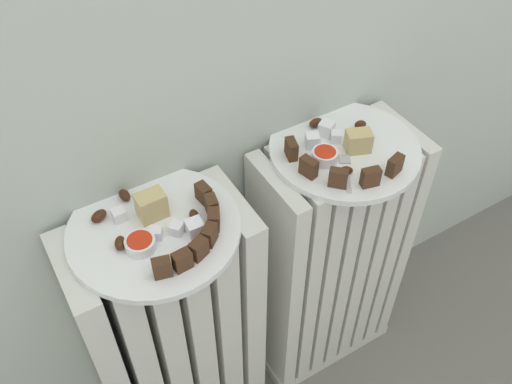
% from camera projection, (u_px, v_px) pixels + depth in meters
% --- Properties ---
extents(radiator_left, '(0.34, 0.18, 0.66)m').
position_uv_depth(radiator_left, '(176.00, 338.00, 1.13)').
color(radiator_left, silver).
rests_on(radiator_left, ground_plane).
extents(radiator_right, '(0.34, 0.18, 0.66)m').
position_uv_depth(radiator_right, '(328.00, 262.00, 1.27)').
color(radiator_right, silver).
rests_on(radiator_right, ground_plane).
extents(plate_left, '(0.28, 0.28, 0.01)m').
position_uv_depth(plate_left, '(154.00, 229.00, 0.89)').
color(plate_left, white).
rests_on(plate_left, radiator_left).
extents(plate_right, '(0.28, 0.28, 0.01)m').
position_uv_depth(plate_right, '(344.00, 149.00, 1.03)').
color(plate_right, white).
rests_on(plate_right, radiator_right).
extents(dark_cake_slice_left_0, '(0.03, 0.02, 0.03)m').
position_uv_depth(dark_cake_slice_left_0, '(162.00, 268.00, 0.81)').
color(dark_cake_slice_left_0, '#472B19').
rests_on(dark_cake_slice_left_0, plate_left).
extents(dark_cake_slice_left_1, '(0.03, 0.02, 0.03)m').
position_uv_depth(dark_cake_slice_left_1, '(182.00, 260.00, 0.82)').
color(dark_cake_slice_left_1, '#472B19').
rests_on(dark_cake_slice_left_1, plate_left).
extents(dark_cake_slice_left_2, '(0.03, 0.03, 0.03)m').
position_uv_depth(dark_cake_slice_left_2, '(199.00, 249.00, 0.83)').
color(dark_cake_slice_left_2, '#472B19').
rests_on(dark_cake_slice_left_2, plate_left).
extents(dark_cake_slice_left_3, '(0.03, 0.03, 0.03)m').
position_uv_depth(dark_cake_slice_left_3, '(209.00, 235.00, 0.85)').
color(dark_cake_slice_left_3, '#472B19').
rests_on(dark_cake_slice_left_3, plate_left).
extents(dark_cake_slice_left_4, '(0.03, 0.03, 0.03)m').
position_uv_depth(dark_cake_slice_left_4, '(214.00, 220.00, 0.87)').
color(dark_cake_slice_left_4, '#472B19').
rests_on(dark_cake_slice_left_4, plate_left).
extents(dark_cake_slice_left_5, '(0.02, 0.03, 0.03)m').
position_uv_depth(dark_cake_slice_left_5, '(212.00, 205.00, 0.90)').
color(dark_cake_slice_left_5, '#472B19').
rests_on(dark_cake_slice_left_5, plate_left).
extents(dark_cake_slice_left_6, '(0.02, 0.03, 0.03)m').
position_uv_depth(dark_cake_slice_left_6, '(204.00, 193.00, 0.91)').
color(dark_cake_slice_left_6, '#472B19').
rests_on(dark_cake_slice_left_6, plate_left).
extents(marble_cake_slice_left_0, '(0.05, 0.03, 0.05)m').
position_uv_depth(marble_cake_slice_left_0, '(151.00, 205.00, 0.89)').
color(marble_cake_slice_left_0, tan).
rests_on(marble_cake_slice_left_0, plate_left).
extents(turkish_delight_left_0, '(0.03, 0.03, 0.02)m').
position_uv_depth(turkish_delight_left_0, '(177.00, 228.00, 0.87)').
color(turkish_delight_left_0, white).
rests_on(turkish_delight_left_0, plate_left).
extents(turkish_delight_left_1, '(0.02, 0.02, 0.02)m').
position_uv_depth(turkish_delight_left_1, '(119.00, 215.00, 0.89)').
color(turkish_delight_left_1, white).
rests_on(turkish_delight_left_1, plate_left).
extents(turkish_delight_left_2, '(0.03, 0.03, 0.02)m').
position_uv_depth(turkish_delight_left_2, '(156.00, 233.00, 0.86)').
color(turkish_delight_left_2, white).
rests_on(turkish_delight_left_2, plate_left).
extents(turkish_delight_left_3, '(0.03, 0.03, 0.03)m').
position_uv_depth(turkish_delight_left_3, '(195.00, 228.00, 0.87)').
color(turkish_delight_left_3, white).
rests_on(turkish_delight_left_3, plate_left).
extents(medjool_date_left_0, '(0.03, 0.03, 0.02)m').
position_uv_depth(medjool_date_left_0, '(120.00, 243.00, 0.85)').
color(medjool_date_left_0, '#3D1E0F').
rests_on(medjool_date_left_0, plate_left).
extents(medjool_date_left_1, '(0.02, 0.03, 0.01)m').
position_uv_depth(medjool_date_left_1, '(194.00, 216.00, 0.89)').
color(medjool_date_left_1, '#3D1E0F').
rests_on(medjool_date_left_1, plate_left).
extents(medjool_date_left_2, '(0.02, 0.03, 0.02)m').
position_uv_depth(medjool_date_left_2, '(124.00, 195.00, 0.92)').
color(medjool_date_left_2, '#3D1E0F').
rests_on(medjool_date_left_2, plate_left).
extents(medjool_date_left_3, '(0.03, 0.03, 0.02)m').
position_uv_depth(medjool_date_left_3, '(99.00, 216.00, 0.89)').
color(medjool_date_left_3, '#3D1E0F').
rests_on(medjool_date_left_3, plate_left).
extents(jam_bowl_left, '(0.05, 0.05, 0.02)m').
position_uv_depth(jam_bowl_left, '(140.00, 243.00, 0.85)').
color(jam_bowl_left, white).
rests_on(jam_bowl_left, plate_left).
extents(dark_cake_slice_right_0, '(0.02, 0.03, 0.03)m').
position_uv_depth(dark_cake_slice_right_0, '(291.00, 149.00, 0.99)').
color(dark_cake_slice_right_0, '#472B19').
rests_on(dark_cake_slice_right_0, plate_right).
extents(dark_cake_slice_right_1, '(0.02, 0.03, 0.03)m').
position_uv_depth(dark_cake_slice_right_1, '(309.00, 167.00, 0.96)').
color(dark_cake_slice_right_1, '#472B19').
rests_on(dark_cake_slice_right_1, plate_right).
extents(dark_cake_slice_right_2, '(0.03, 0.03, 0.03)m').
position_uv_depth(dark_cake_slice_right_2, '(338.00, 178.00, 0.94)').
color(dark_cake_slice_right_2, '#472B19').
rests_on(dark_cake_slice_right_2, plate_right).
extents(dark_cake_slice_right_3, '(0.03, 0.02, 0.03)m').
position_uv_depth(dark_cake_slice_right_3, '(371.00, 177.00, 0.94)').
color(dark_cake_slice_right_3, '#472B19').
rests_on(dark_cake_slice_right_3, plate_right).
extents(dark_cake_slice_right_4, '(0.04, 0.03, 0.03)m').
position_uv_depth(dark_cake_slice_right_4, '(395.00, 165.00, 0.96)').
color(dark_cake_slice_right_4, '#472B19').
rests_on(dark_cake_slice_right_4, plate_right).
extents(marble_cake_slice_right_0, '(0.05, 0.04, 0.04)m').
position_uv_depth(marble_cake_slice_right_0, '(358.00, 141.00, 1.00)').
color(marble_cake_slice_right_0, tan).
rests_on(marble_cake_slice_right_0, plate_right).
extents(turkish_delight_right_0, '(0.04, 0.04, 0.03)m').
position_uv_depth(turkish_delight_right_0, '(327.00, 128.00, 1.04)').
color(turkish_delight_right_0, white).
rests_on(turkish_delight_right_0, plate_right).
extents(turkish_delight_right_1, '(0.03, 0.03, 0.02)m').
position_uv_depth(turkish_delight_right_1, '(312.00, 140.00, 1.01)').
color(turkish_delight_right_1, white).
rests_on(turkish_delight_right_1, plate_right).
extents(turkish_delight_right_2, '(0.03, 0.03, 0.02)m').
position_uv_depth(turkish_delight_right_2, '(336.00, 137.00, 1.03)').
color(turkish_delight_right_2, white).
rests_on(turkish_delight_right_2, plate_right).
extents(medjool_date_right_0, '(0.03, 0.02, 0.02)m').
position_uv_depth(medjool_date_right_0, '(316.00, 123.00, 1.06)').
color(medjool_date_right_0, '#3D1E0F').
rests_on(medjool_date_right_0, plate_right).
extents(medjool_date_right_1, '(0.03, 0.02, 0.02)m').
position_uv_depth(medjool_date_right_1, '(360.00, 125.00, 1.05)').
color(medjool_date_right_1, '#3D1E0F').
rests_on(medjool_date_right_1, plate_right).
extents(medjool_date_right_2, '(0.03, 0.02, 0.02)m').
position_uv_depth(medjool_date_right_2, '(346.00, 170.00, 0.96)').
color(medjool_date_right_2, '#3D1E0F').
rests_on(medjool_date_right_2, plate_right).
extents(jam_bowl_right, '(0.05, 0.05, 0.02)m').
position_uv_depth(jam_bowl_right, '(325.00, 156.00, 0.99)').
color(jam_bowl_right, white).
rests_on(jam_bowl_right, plate_right).
extents(fork, '(0.06, 0.09, 0.00)m').
position_uv_depth(fork, '(346.00, 170.00, 0.97)').
color(fork, '#B7B7BC').
rests_on(fork, plate_right).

